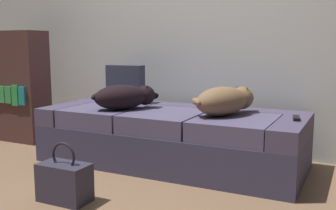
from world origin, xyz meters
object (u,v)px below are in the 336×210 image
(tv_remote, at_px, (296,118))
(throw_pillow, at_px, (125,84))
(dog_tan, at_px, (225,100))
(dog_dark, at_px, (125,97))
(handbag, at_px, (64,182))
(bookshelf, at_px, (20,86))
(couch, at_px, (171,137))

(tv_remote, bearing_deg, throw_pillow, 162.33)
(dog_tan, distance_m, throw_pillow, 1.05)
(dog_tan, xyz_separation_m, tv_remote, (0.51, 0.03, -0.10))
(dog_tan, bearing_deg, dog_dark, -172.58)
(handbag, bearing_deg, throw_pillow, 104.41)
(dog_dark, height_order, bookshelf, bookshelf)
(dog_tan, bearing_deg, bookshelf, 177.70)
(dog_dark, distance_m, throw_pillow, 0.40)
(throw_pillow, relative_size, bookshelf, 0.31)
(couch, distance_m, bookshelf, 1.76)
(dog_tan, xyz_separation_m, handbag, (-0.71, -1.00, -0.43))
(dog_dark, bearing_deg, bookshelf, 171.92)
(tv_remote, distance_m, handbag, 1.63)
(dog_dark, height_order, dog_tan, dog_tan)
(dog_dark, relative_size, dog_tan, 0.88)
(dog_tan, height_order, bookshelf, bookshelf)
(couch, relative_size, handbag, 5.57)
(dog_dark, distance_m, dog_tan, 0.82)
(tv_remote, height_order, bookshelf, bookshelf)
(couch, height_order, throw_pillow, throw_pillow)
(couch, xyz_separation_m, throw_pillow, (-0.57, 0.22, 0.39))
(dog_tan, height_order, throw_pillow, throw_pillow)
(dog_dark, distance_m, handbag, 0.99)
(throw_pillow, height_order, handbag, throw_pillow)
(bookshelf, bearing_deg, couch, -2.64)
(couch, bearing_deg, tv_remote, 1.52)
(couch, xyz_separation_m, tv_remote, (0.97, 0.03, 0.23))
(throw_pillow, distance_m, handbag, 1.36)
(dog_tan, xyz_separation_m, throw_pillow, (-1.02, 0.23, 0.06))
(dog_dark, bearing_deg, tv_remote, 6.02)
(dog_tan, relative_size, tv_remote, 4.03)
(tv_remote, height_order, throw_pillow, throw_pillow)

